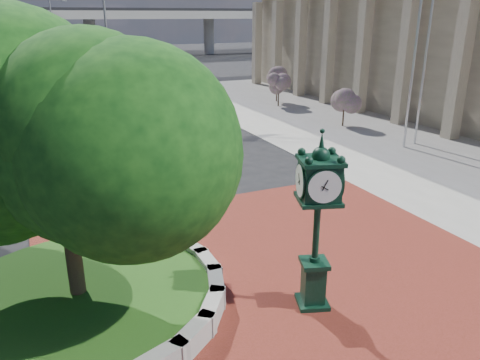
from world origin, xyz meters
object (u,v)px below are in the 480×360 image
parked_car (100,79)px  flagpole_a (416,41)px  street_lamp_far (55,33)px  street_lamp_near (109,23)px  post_clock (317,216)px  flagpole_b (428,40)px

parked_car → flagpole_a: (10.78, -29.04, 4.59)m
street_lamp_far → street_lamp_near: bearing=-78.6°
street_lamp_near → flagpole_a: bearing=-62.7°
post_clock → street_lamp_near: bearing=88.0°
post_clock → flagpole_b: 16.70m
parked_car → street_lamp_near: (-0.06, -8.02, 5.15)m
flagpole_b → post_clock: bearing=-141.9°
parked_car → flagpole_a: flagpole_a is taller
street_lamp_far → flagpole_a: bearing=-68.9°
post_clock → street_lamp_far: 45.80m
flagpole_a → street_lamp_far: flagpole_a is taller
flagpole_a → post_clock: bearing=-140.4°
street_lamp_near → street_lamp_far: size_ratio=1.25×
post_clock → street_lamp_far: (-1.91, 45.70, 2.40)m
post_clock → parked_car: 38.95m
flagpole_b → street_lamp_near: (-11.85, 20.74, 0.57)m
post_clock → parked_car: bearing=88.3°
street_lamp_near → street_lamp_far: 15.16m
street_lamp_near → post_clock: bearing=-92.0°
flagpole_a → street_lamp_far: bearing=111.1°
parked_car → flagpole_b: 31.42m
flagpole_b → street_lamp_far: (-14.83, 35.56, -0.60)m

